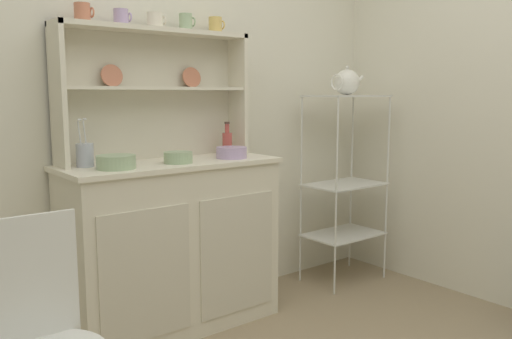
{
  "coord_description": "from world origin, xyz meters",
  "views": [
    {
      "loc": [
        -1.32,
        -0.97,
        1.21
      ],
      "look_at": [
        0.33,
        1.12,
        0.83
      ],
      "focal_mm": 37.2,
      "sensor_mm": 36.0,
      "label": 1
    }
  ],
  "objects_px": {
    "cup_terracotta_0": "(83,12)",
    "bowl_mixing_large": "(116,162)",
    "hutch_shelf_unit": "(153,84)",
    "wire_chair": "(37,330)",
    "hutch_cabinet": "(173,243)",
    "utensil_jar": "(85,155)",
    "porcelain_teapot": "(347,82)",
    "bakers_rack": "(345,170)",
    "jam_bottle": "(227,142)"
  },
  "relations": [
    {
      "from": "hutch_shelf_unit",
      "to": "jam_bottle",
      "type": "xyz_separation_m",
      "value": [
        0.41,
        -0.08,
        -0.32
      ]
    },
    {
      "from": "hutch_cabinet",
      "to": "hutch_shelf_unit",
      "type": "bearing_deg",
      "value": 90.0
    },
    {
      "from": "utensil_jar",
      "to": "porcelain_teapot",
      "type": "distance_m",
      "value": 1.68
    },
    {
      "from": "hutch_cabinet",
      "to": "utensil_jar",
      "type": "xyz_separation_m",
      "value": [
        -0.41,
        0.08,
        0.48
      ]
    },
    {
      "from": "cup_terracotta_0",
      "to": "utensil_jar",
      "type": "distance_m",
      "value": 0.65
    },
    {
      "from": "hutch_shelf_unit",
      "to": "porcelain_teapot",
      "type": "distance_m",
      "value": 1.25
    },
    {
      "from": "bakers_rack",
      "to": "bowl_mixing_large",
      "type": "distance_m",
      "value": 1.56
    },
    {
      "from": "hutch_cabinet",
      "to": "wire_chair",
      "type": "bearing_deg",
      "value": -139.36
    },
    {
      "from": "wire_chair",
      "to": "utensil_jar",
      "type": "distance_m",
      "value": 1.05
    },
    {
      "from": "wire_chair",
      "to": "cup_terracotta_0",
      "type": "height_order",
      "value": "cup_terracotta_0"
    },
    {
      "from": "hutch_cabinet",
      "to": "utensil_jar",
      "type": "height_order",
      "value": "utensil_jar"
    },
    {
      "from": "bakers_rack",
      "to": "utensil_jar",
      "type": "relative_size",
      "value": 5.28
    },
    {
      "from": "utensil_jar",
      "to": "porcelain_teapot",
      "type": "xyz_separation_m",
      "value": [
        1.63,
        -0.14,
        0.35
      ]
    },
    {
      "from": "jam_bottle",
      "to": "utensil_jar",
      "type": "xyz_separation_m",
      "value": [
        -0.82,
        -0.01,
        -0.01
      ]
    },
    {
      "from": "bakers_rack",
      "to": "cup_terracotta_0",
      "type": "distance_m",
      "value": 1.82
    },
    {
      "from": "bowl_mixing_large",
      "to": "hutch_shelf_unit",
      "type": "bearing_deg",
      "value": 36.29
    },
    {
      "from": "jam_bottle",
      "to": "porcelain_teapot",
      "type": "xyz_separation_m",
      "value": [
        0.82,
        -0.15,
        0.34
      ]
    },
    {
      "from": "jam_bottle",
      "to": "bakers_rack",
      "type": "bearing_deg",
      "value": -10.11
    },
    {
      "from": "hutch_shelf_unit",
      "to": "cup_terracotta_0",
      "type": "bearing_deg",
      "value": -173.65
    },
    {
      "from": "hutch_shelf_unit",
      "to": "wire_chair",
      "type": "height_order",
      "value": "hutch_shelf_unit"
    },
    {
      "from": "hutch_cabinet",
      "to": "bowl_mixing_large",
      "type": "relative_size",
      "value": 6.26
    },
    {
      "from": "cup_terracotta_0",
      "to": "bowl_mixing_large",
      "type": "bearing_deg",
      "value": -75.79
    },
    {
      "from": "wire_chair",
      "to": "jam_bottle",
      "type": "height_order",
      "value": "jam_bottle"
    },
    {
      "from": "hutch_cabinet",
      "to": "utensil_jar",
      "type": "bearing_deg",
      "value": 169.3
    },
    {
      "from": "wire_chair",
      "to": "cup_terracotta_0",
      "type": "distance_m",
      "value": 1.48
    },
    {
      "from": "wire_chair",
      "to": "jam_bottle",
      "type": "distance_m",
      "value": 1.61
    },
    {
      "from": "hutch_shelf_unit",
      "to": "porcelain_teapot",
      "type": "bearing_deg",
      "value": -10.33
    },
    {
      "from": "bowl_mixing_large",
      "to": "jam_bottle",
      "type": "height_order",
      "value": "jam_bottle"
    },
    {
      "from": "hutch_cabinet",
      "to": "bakers_rack",
      "type": "relative_size",
      "value": 0.92
    },
    {
      "from": "cup_terracotta_0",
      "to": "bowl_mixing_large",
      "type": "relative_size",
      "value": 0.49
    },
    {
      "from": "utensil_jar",
      "to": "porcelain_teapot",
      "type": "bearing_deg",
      "value": -4.79
    },
    {
      "from": "bakers_rack",
      "to": "utensil_jar",
      "type": "bearing_deg",
      "value": 175.22
    },
    {
      "from": "cup_terracotta_0",
      "to": "jam_bottle",
      "type": "distance_m",
      "value": 1.01
    },
    {
      "from": "bowl_mixing_large",
      "to": "cup_terracotta_0",
      "type": "bearing_deg",
      "value": 104.21
    },
    {
      "from": "bowl_mixing_large",
      "to": "porcelain_teapot",
      "type": "height_order",
      "value": "porcelain_teapot"
    },
    {
      "from": "cup_terracotta_0",
      "to": "utensil_jar",
      "type": "relative_size",
      "value": 0.38
    },
    {
      "from": "cup_terracotta_0",
      "to": "wire_chair",
      "type": "bearing_deg",
      "value": -120.3
    },
    {
      "from": "porcelain_teapot",
      "to": "utensil_jar",
      "type": "bearing_deg",
      "value": 175.21
    },
    {
      "from": "bakers_rack",
      "to": "wire_chair",
      "type": "distance_m",
      "value": 2.24
    },
    {
      "from": "cup_terracotta_0",
      "to": "porcelain_teapot",
      "type": "height_order",
      "value": "cup_terracotta_0"
    },
    {
      "from": "hutch_shelf_unit",
      "to": "cup_terracotta_0",
      "type": "height_order",
      "value": "cup_terracotta_0"
    },
    {
      "from": "porcelain_teapot",
      "to": "hutch_shelf_unit",
      "type": "bearing_deg",
      "value": 169.67
    },
    {
      "from": "wire_chair",
      "to": "bowl_mixing_large",
      "type": "distance_m",
      "value": 0.97
    },
    {
      "from": "hutch_shelf_unit",
      "to": "bakers_rack",
      "type": "xyz_separation_m",
      "value": [
        1.23,
        -0.22,
        -0.54
      ]
    },
    {
      "from": "bowl_mixing_large",
      "to": "porcelain_teapot",
      "type": "xyz_separation_m",
      "value": [
        1.55,
        0.01,
        0.38
      ]
    },
    {
      "from": "utensil_jar",
      "to": "porcelain_teapot",
      "type": "relative_size",
      "value": 0.91
    },
    {
      "from": "jam_bottle",
      "to": "cup_terracotta_0",
      "type": "bearing_deg",
      "value": 177.36
    },
    {
      "from": "hutch_cabinet",
      "to": "bowl_mixing_large",
      "type": "distance_m",
      "value": 0.56
    },
    {
      "from": "porcelain_teapot",
      "to": "bowl_mixing_large",
      "type": "bearing_deg",
      "value": -179.49
    },
    {
      "from": "cup_terracotta_0",
      "to": "jam_bottle",
      "type": "xyz_separation_m",
      "value": [
        0.78,
        -0.04,
        -0.64
      ]
    }
  ]
}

